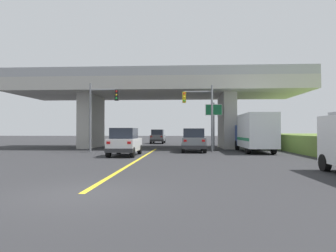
# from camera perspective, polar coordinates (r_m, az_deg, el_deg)

# --- Properties ---
(ground) EXTENTS (160.00, 160.00, 0.00)m
(ground) POSITION_cam_1_polar(r_m,az_deg,el_deg) (33.25, -1.83, -4.06)
(ground) COLOR #2B2B2D
(overpass_bridge) EXTENTS (30.35, 9.88, 7.89)m
(overpass_bridge) POSITION_cam_1_polar(r_m,az_deg,el_deg) (33.43, -1.83, 5.82)
(overpass_bridge) COLOR #B7B5AD
(overpass_bridge) RESTS_ON ground
(lane_divider_stripe) EXTENTS (0.20, 22.00, 0.01)m
(lane_divider_stripe) POSITION_cam_1_polar(r_m,az_deg,el_deg) (19.92, -5.34, -6.13)
(lane_divider_stripe) COLOR yellow
(lane_divider_stripe) RESTS_ON ground
(suv_lead) EXTENTS (1.91, 4.35, 2.02)m
(suv_lead) POSITION_cam_1_polar(r_m,az_deg,el_deg) (22.47, -8.06, -2.96)
(suv_lead) COLOR silver
(suv_lead) RESTS_ON ground
(suv_crossing) EXTENTS (2.07, 4.43, 2.02)m
(suv_crossing) POSITION_cam_1_polar(r_m,az_deg,el_deg) (26.57, 4.74, -2.65)
(suv_crossing) COLOR slate
(suv_crossing) RESTS_ON ground
(box_truck) EXTENTS (2.33, 7.42, 3.23)m
(box_truck) POSITION_cam_1_polar(r_m,az_deg,el_deg) (27.12, 15.90, -1.15)
(box_truck) COLOR navy
(box_truck) RESTS_ON ground
(sedan_oncoming) EXTENTS (1.92, 4.83, 2.02)m
(sedan_oncoming) POSITION_cam_1_polar(r_m,az_deg,el_deg) (44.40, -1.89, -1.97)
(sedan_oncoming) COLOR slate
(sedan_oncoming) RESTS_ON ground
(traffic_signal_nearside) EXTENTS (2.67, 0.36, 5.82)m
(traffic_signal_nearside) POSITION_cam_1_polar(r_m,az_deg,el_deg) (26.84, 6.42, 3.13)
(traffic_signal_nearside) COLOR slate
(traffic_signal_nearside) RESTS_ON ground
(traffic_signal_farside) EXTENTS (2.55, 0.36, 5.95)m
(traffic_signal_farside) POSITION_cam_1_polar(r_m,az_deg,el_deg) (27.14, -12.70, 3.27)
(traffic_signal_farside) COLOR slate
(traffic_signal_farside) RESTS_ON ground
(highway_sign) EXTENTS (1.63, 0.17, 4.57)m
(highway_sign) POSITION_cam_1_polar(r_m,az_deg,el_deg) (30.00, 8.55, 2.05)
(highway_sign) COLOR slate
(highway_sign) RESTS_ON ground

